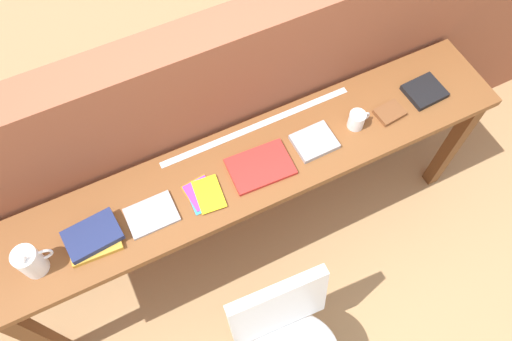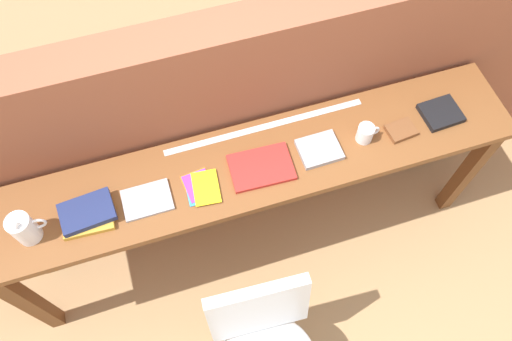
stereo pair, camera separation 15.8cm
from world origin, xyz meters
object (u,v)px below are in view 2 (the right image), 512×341
book_stack_leftmost (87,214)px  mug (366,133)px  magazine_cycling (147,200)px  book_open_centre (261,167)px  pitcher_white (24,228)px  leather_journal_brown (401,130)px  book_repair_rightmost (441,113)px  pamphlet_pile_colourful (201,187)px

book_stack_leftmost → mug: 1.28m
book_stack_leftmost → mug: size_ratio=2.14×
magazine_cycling → book_open_centre: 0.52m
magazine_cycling → mug: size_ratio=1.91×
pitcher_white → leather_journal_brown: (1.70, 0.01, -0.07)m
magazine_cycling → book_repair_rightmost: 1.42m
magazine_cycling → mug: 1.02m
book_stack_leftmost → mug: mug is taller
pitcher_white → mug: size_ratio=1.67×
pitcher_white → pamphlet_pile_colourful: pitcher_white is taller
book_open_centre → book_repair_rightmost: book_repair_rightmost is taller
pamphlet_pile_colourful → leather_journal_brown: (0.96, 0.00, 0.01)m
book_stack_leftmost → magazine_cycling: book_stack_leftmost is taller
mug → pitcher_white: bearing=-179.1°
pitcher_white → leather_journal_brown: bearing=0.2°
mug → book_repair_rightmost: 0.40m
pamphlet_pile_colourful → book_open_centre: 0.28m
book_stack_leftmost → magazine_cycling: bearing=-0.4°
magazine_cycling → leather_journal_brown: size_ratio=1.62×
pamphlet_pile_colourful → book_stack_leftmost: bearing=178.8°
magazine_cycling → pamphlet_pile_colourful: 0.24m
book_stack_leftmost → pamphlet_pile_colourful: book_stack_leftmost is taller
book_repair_rightmost → magazine_cycling: bearing=178.2°
leather_journal_brown → pitcher_white: bearing=174.7°
pitcher_white → book_stack_leftmost: pitcher_white is taller
book_stack_leftmost → mug: bearing=0.4°
pamphlet_pile_colourful → pitcher_white: bearing=-179.8°
book_open_centre → book_repair_rightmost: bearing=3.9°
magazine_cycling → book_repair_rightmost: size_ratio=1.18×
pamphlet_pile_colourful → book_repair_rightmost: size_ratio=1.08×
mug → leather_journal_brown: size_ratio=0.85×
book_stack_leftmost → book_repair_rightmost: book_stack_leftmost is taller
pitcher_white → magazine_cycling: bearing=1.3°
mug → book_repair_rightmost: mug is taller
magazine_cycling → pamphlet_pile_colourful: (0.24, -0.01, -0.00)m
book_stack_leftmost → book_open_centre: 0.77m
pitcher_white → book_stack_leftmost: (0.24, 0.01, -0.05)m
leather_journal_brown → book_repair_rightmost: 0.22m
book_open_centre → magazine_cycling: bearing=-176.9°
magazine_cycling → mug: bearing=0.8°
pamphlet_pile_colourful → book_repair_rightmost: bearing=1.6°
book_stack_leftmost → leather_journal_brown: 1.45m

